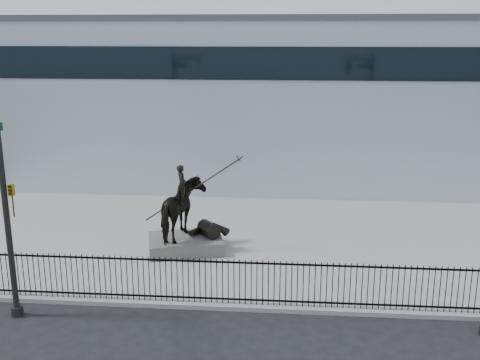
{
  "coord_description": "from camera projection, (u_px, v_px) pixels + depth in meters",
  "views": [
    {
      "loc": [
        1.16,
        -14.85,
        8.46
      ],
      "look_at": [
        -0.59,
        6.0,
        2.95
      ],
      "focal_mm": 42.0,
      "sensor_mm": 36.0,
      "label": 1
    }
  ],
  "objects": [
    {
      "name": "equestrian_statue",
      "position": [
        186.0,
        210.0,
        21.69
      ],
      "size": [
        3.53,
        2.64,
        3.07
      ],
      "rotation": [
        0.0,
        0.0,
        0.25
      ],
      "color": "black",
      "rests_on": "statue_plinth"
    },
    {
      "name": "statue_plinth",
      "position": [
        186.0,
        244.0,
        22.03
      ],
      "size": [
        3.22,
        2.59,
        0.53
      ],
      "primitive_type": "cube",
      "rotation": [
        0.0,
        0.0,
        0.25
      ],
      "color": "#54524D",
      "rests_on": "plaza"
    },
    {
      "name": "picket_fence",
      "position": [
        246.0,
        282.0,
        17.54
      ],
      "size": [
        22.1,
        0.1,
        1.5
      ],
      "color": "black",
      "rests_on": "plaza"
    },
    {
      "name": "ground",
      "position": [
        243.0,
        328.0,
        16.56
      ],
      "size": [
        120.0,
        120.0,
        0.0
      ],
      "primitive_type": "plane",
      "color": "black",
      "rests_on": "ground"
    },
    {
      "name": "plaza",
      "position": [
        256.0,
        241.0,
        23.29
      ],
      "size": [
        30.0,
        12.0,
        0.15
      ],
      "primitive_type": "cube",
      "color": "#9A9B98",
      "rests_on": "ground"
    },
    {
      "name": "building",
      "position": [
        268.0,
        98.0,
        34.68
      ],
      "size": [
        44.0,
        14.0,
        9.0
      ],
      "primitive_type": "cube",
      "color": "silver",
      "rests_on": "ground"
    }
  ]
}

